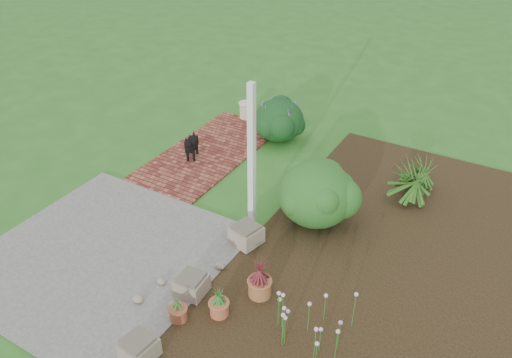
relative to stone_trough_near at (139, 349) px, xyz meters
The scene contains 18 objects.
ground 2.91m from the stone_trough_near, 99.52° to the left, with size 80.00×80.00×0.00m, color #2A6720.
concrete_patio 2.06m from the stone_trough_near, 147.29° to the left, with size 3.50×3.50×0.04m, color #5B5B59.
brick_path 5.10m from the stone_trough_near, 115.30° to the left, with size 1.60×3.50×0.04m, color #5A231C.
garden_bed 3.92m from the stone_trough_near, 58.99° to the left, with size 4.00×7.00×0.03m, color black.
veranda_post 3.16m from the stone_trough_near, 93.48° to the left, with size 0.10×0.10×2.50m, color white.
stone_trough_near is the anchor object (origin of this frame).
stone_trough_mid 1.18m from the stone_trough_near, 94.36° to the left, with size 0.39×0.39×0.26m, color #7B6B5C.
stone_trough_far 2.48m from the stone_trough_near, 90.00° to the left, with size 0.42×0.42×0.28m, color gray.
black_dog 4.77m from the stone_trough_near, 118.96° to the left, with size 0.35×0.58×0.53m.
cream_ceramic_urn 6.77m from the stone_trough_near, 110.43° to the left, with size 0.28×0.28×0.37m, color beige.
evergreen_shrub 3.67m from the stone_trough_near, 79.51° to the left, with size 1.25×1.25×1.07m, color #0E3C10.
agapanthus_clump_back 5.26m from the stone_trough_near, 69.47° to the left, with size 0.99×0.99×0.90m, color #0C3A0A, non-canonical shape.
agapanthus_clump_front 5.73m from the stone_trough_near, 70.71° to the left, with size 0.84×0.84×0.74m, color #0F3815, non-canonical shape.
pink_flower_patch 2.12m from the stone_trough_near, 39.54° to the left, with size 0.97×0.97×0.62m, color #113D0F, non-canonical shape.
terracotta_pot_bronze 1.78m from the stone_trough_near, 65.59° to the left, with size 0.32×0.32×0.26m, color #9C6134.
terracotta_pot_small_left 1.14m from the stone_trough_near, 66.62° to the left, with size 0.25×0.25×0.21m, color #A95B39.
terracotta_pot_small_right 0.71m from the stone_trough_near, 86.76° to the left, with size 0.23×0.23×0.19m, color brown.
purple_flowering_bush 6.03m from the stone_trough_near, 102.01° to the left, with size 1.07×1.07×0.91m, color black.
Camera 1 is at (3.68, -5.56, 5.11)m, focal length 35.00 mm.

